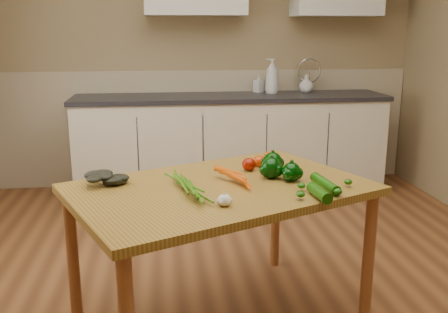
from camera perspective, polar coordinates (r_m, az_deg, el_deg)
name	(u,v)px	position (r m, az deg, el deg)	size (l,w,h in m)	color
room	(247,76)	(2.53, 2.63, 9.19)	(4.04, 5.04, 2.64)	brown
counter_run	(232,142)	(4.66, 0.87, 1.64)	(2.84, 0.64, 1.14)	beige
table	(220,202)	(2.44, -0.43, -5.17)	(1.63, 1.38, 0.74)	olive
soap_bottle_a	(272,76)	(4.71, 5.51, 9.15)	(0.12, 0.12, 0.32)	silver
soap_bottle_b	(259,83)	(4.79, 3.98, 8.35)	(0.08, 0.08, 0.17)	silver
soap_bottle_c	(306,84)	(4.82, 9.39, 8.20)	(0.13, 0.13, 0.16)	silver
carrot_bunch	(221,180)	(2.38, -0.32, -2.65)	(0.26, 0.20, 0.07)	#EC5A05
leafy_greens	(106,175)	(2.47, -13.36, -2.10)	(0.20, 0.18, 0.10)	black
garlic_bulb	(224,200)	(2.13, 0.06, -5.01)	(0.06, 0.06, 0.05)	white
pepper_a	(271,168)	(2.53, 5.43, -1.32)	(0.10, 0.10, 0.10)	black
pepper_b	(273,163)	(2.63, 5.57, -0.69)	(0.11, 0.11, 0.11)	black
pepper_c	(291,172)	(2.49, 7.72, -1.77)	(0.09, 0.09, 0.09)	black
tomato_a	(249,164)	(2.66, 2.88, -0.90)	(0.08, 0.08, 0.07)	#821002
tomato_b	(259,161)	(2.74, 3.99, -0.55)	(0.07, 0.07, 0.06)	#C63704
tomato_c	(270,158)	(2.79, 5.28, -0.18)	(0.08, 0.08, 0.07)	#C63704
zucchini_a	(325,184)	(2.40, 11.47, -3.07)	(0.05, 0.05, 0.24)	#134607
zucchini_b	(319,193)	(2.26, 10.83, -4.10)	(0.05, 0.05, 0.18)	#134607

